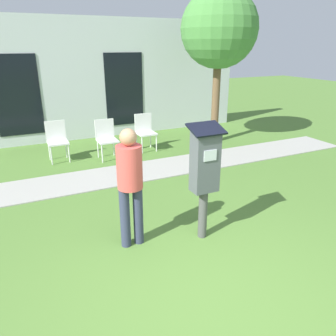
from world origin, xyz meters
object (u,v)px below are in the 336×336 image
Objects in this scene: outdoor_chair_right at (145,129)px; person_standing at (130,180)px; outdoor_chair_left at (57,138)px; parking_meter at (205,168)px; outdoor_chair_middle at (106,136)px.

person_standing is at bearing -104.75° from outdoor_chair_right.
parking_meter is at bearing -62.73° from outdoor_chair_left.
outdoor_chair_right is (1.05, 0.23, 0.00)m from outdoor_chair_middle.
parking_meter is 0.97m from person_standing.
outdoor_chair_left and outdoor_chair_right have the same top height.
outdoor_chair_middle is 1.00× the size of outdoor_chair_right.
person_standing is (-0.93, 0.24, -0.09)m from parking_meter.
outdoor_chair_middle is at bearing 94.00° from parking_meter.
parking_meter is 1.77× the size of outdoor_chair_left.
parking_meter is 1.01× the size of person_standing.
outdoor_chair_left is (-0.39, 3.95, -0.40)m from person_standing.
person_standing reaches higher than outdoor_chair_left.
outdoor_chair_right is at bearing 14.11° from outdoor_chair_middle.
outdoor_chair_middle is (-0.27, 3.87, -0.49)m from parking_meter.
person_standing is 4.24m from outdoor_chair_right.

